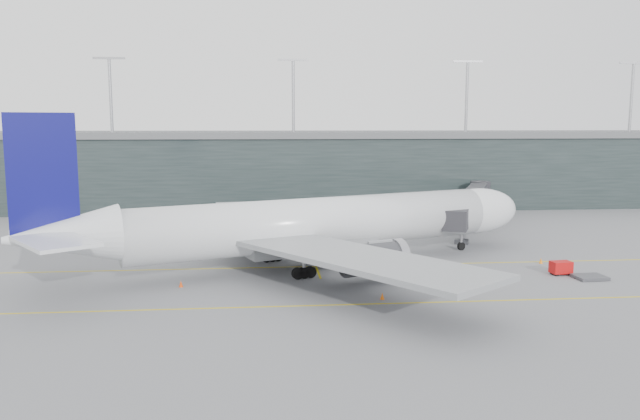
{
  "coord_description": "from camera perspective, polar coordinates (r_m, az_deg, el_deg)",
  "views": [
    {
      "loc": [
        -1.2,
        -76.27,
        16.87
      ],
      "look_at": [
        5.48,
        -4.0,
        6.79
      ],
      "focal_mm": 35.0,
      "sensor_mm": 36.0,
      "label": 1
    }
  ],
  "objects": [
    {
      "name": "main_aircraft",
      "position": [
        73.45,
        -0.57,
        -1.37
      ],
      "size": [
        61.56,
        56.86,
        17.92
      ],
      "rotation": [
        0.0,
        0.0,
        0.37
      ],
      "color": "silver",
      "rests_on": "ground"
    },
    {
      "name": "cone_tail",
      "position": [
        66.81,
        -12.6,
        -6.61
      ],
      "size": [
        0.43,
        0.43,
        0.69
      ],
      "primitive_type": "cone",
      "color": "#DB400C",
      "rests_on": "ground"
    },
    {
      "name": "baggage_dolly",
      "position": [
        74.76,
        23.45,
        -5.64
      ],
      "size": [
        3.42,
        2.81,
        0.33
      ],
      "primitive_type": "cube",
      "rotation": [
        0.0,
        0.0,
        0.06
      ],
      "color": "#3A3A3F",
      "rests_on": "ground"
    },
    {
      "name": "taxiline_b",
      "position": [
        58.75,
        -3.94,
        -8.79
      ],
      "size": [
        160.0,
        0.25,
        0.02
      ],
      "primitive_type": "cube",
      "color": "gold",
      "rests_on": "ground"
    },
    {
      "name": "cone_nose",
      "position": [
        80.57,
        19.54,
        -4.39
      ],
      "size": [
        0.44,
        0.44,
        0.7
      ],
      "primitive_type": "cone",
      "color": "orange",
      "rests_on": "ground"
    },
    {
      "name": "uld_c",
      "position": [
        88.85,
        -4.2,
        -2.37
      ],
      "size": [
        2.51,
        2.17,
        1.99
      ],
      "rotation": [
        0.0,
        0.0,
        0.21
      ],
      "color": "#37383C",
      "rests_on": "ground"
    },
    {
      "name": "uld_b",
      "position": [
        90.02,
        -5.42,
        -2.28
      ],
      "size": [
        2.13,
        1.72,
        1.9
      ],
      "rotation": [
        0.0,
        0.0,
        -0.02
      ],
      "color": "#37383C",
      "rests_on": "ground"
    },
    {
      "name": "terminal",
      "position": [
        134.59,
        -4.77,
        3.94
      ],
      "size": [
        240.0,
        36.0,
        29.0
      ],
      "color": "black",
      "rests_on": "ground"
    },
    {
      "name": "jet_bridge",
      "position": [
        102.99,
        12.22,
        0.87
      ],
      "size": [
        18.91,
        44.18,
        6.11
      ],
      "rotation": [
        0.0,
        0.0,
        -0.42
      ],
      "color": "#27272B",
      "rests_on": "ground"
    },
    {
      "name": "taxiline_lead_main",
      "position": [
        97.93,
        -1.57,
        -2.01
      ],
      "size": [
        0.25,
        60.0,
        0.02
      ],
      "primitive_type": "cube",
      "color": "gold",
      "rests_on": "ground"
    },
    {
      "name": "gse_cart",
      "position": [
        75.36,
        21.16,
        -4.91
      ],
      "size": [
        2.38,
        1.66,
        1.53
      ],
      "rotation": [
        0.0,
        0.0,
        0.11
      ],
      "color": "#B20C0C",
      "rests_on": "ground"
    },
    {
      "name": "cone_wing_port",
      "position": [
        90.43,
        0.56,
        -2.59
      ],
      "size": [
        0.49,
        0.49,
        0.77
      ],
      "primitive_type": "cone",
      "color": "#FC420E",
      "rests_on": "ground"
    },
    {
      "name": "uld_a",
      "position": [
        86.88,
        -7.24,
        -2.74
      ],
      "size": [
        2.36,
        2.16,
        1.74
      ],
      "rotation": [
        0.0,
        0.0,
        0.4
      ],
      "color": "#37383C",
      "rests_on": "ground"
    },
    {
      "name": "taxiline_a",
      "position": [
        74.22,
        -4.23,
        -5.24
      ],
      "size": [
        160.0,
        0.25,
        0.02
      ],
      "primitive_type": "cube",
      "color": "gold",
      "rests_on": "ground"
    },
    {
      "name": "cone_wing_stbd",
      "position": [
        61.12,
        5.72,
        -7.83
      ],
      "size": [
        0.42,
        0.42,
        0.67
      ],
      "primitive_type": "cone",
      "color": "orange",
      "rests_on": "ground"
    },
    {
      "name": "ground",
      "position": [
        78.12,
        -4.29,
        -4.58
      ],
      "size": [
        320.0,
        320.0,
        0.0
      ],
      "primitive_type": "plane",
      "color": "slate",
      "rests_on": "ground"
    }
  ]
}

